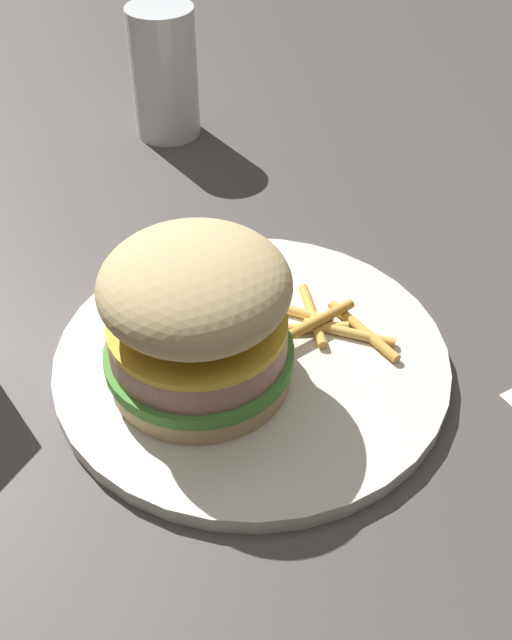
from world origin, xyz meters
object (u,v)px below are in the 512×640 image
(plate, at_px, (256,359))
(fries_pile, at_px, (322,325))
(sandwich, at_px, (197,317))
(drink_glass, at_px, (165,77))

(plate, height_order, fries_pile, fries_pile)
(sandwich, relative_size, drink_glass, 0.98)
(plate, height_order, drink_glass, drink_glass)
(sandwich, bearing_deg, plate, -161.19)
(sandwich, distance_m, drink_glass, 0.36)
(sandwich, height_order, fries_pile, sandwich)
(plate, distance_m, fries_pile, 0.05)
(fries_pile, distance_m, drink_glass, 0.35)
(plate, relative_size, sandwich, 2.20)
(fries_pile, height_order, drink_glass, drink_glass)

